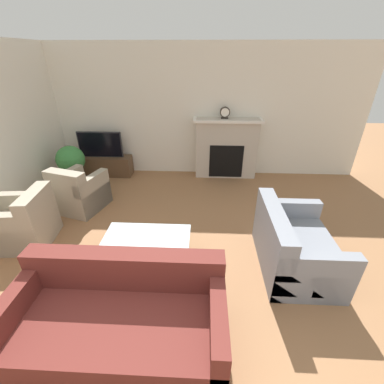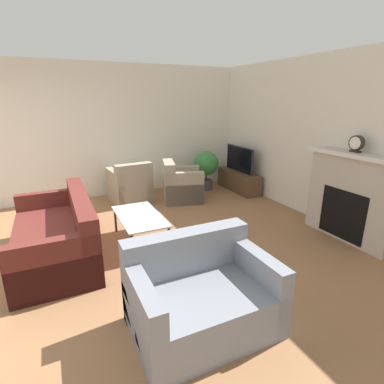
{
  "view_description": "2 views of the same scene",
  "coord_description": "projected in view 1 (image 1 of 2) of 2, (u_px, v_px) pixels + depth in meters",
  "views": [
    {
      "loc": [
        0.65,
        -0.74,
        2.48
      ],
      "look_at": [
        0.49,
        2.6,
        0.67
      ],
      "focal_mm": 24.0,
      "sensor_mm": 36.0,
      "label": 1
    },
    {
      "loc": [
        3.86,
        0.81,
        2.01
      ],
      "look_at": [
        0.17,
        2.57,
        0.73
      ],
      "focal_mm": 28.0,
      "sensor_mm": 36.0,
      "label": 2
    }
  ],
  "objects": [
    {
      "name": "couch_sectional",
      "position": [
        120.0,
        320.0,
        2.39
      ],
      "size": [
        1.93,
        0.93,
        0.82
      ],
      "color": "#5B231E",
      "rests_on": "ground_plane"
    },
    {
      "name": "mantel_clock",
      "position": [
        225.0,
        113.0,
        5.25
      ],
      "size": [
        0.21,
        0.07,
        0.24
      ],
      "color": "#28231E",
      "rests_on": "fireplace"
    },
    {
      "name": "couch_loveseat",
      "position": [
        293.0,
        247.0,
        3.28
      ],
      "size": [
        0.88,
        1.24,
        0.82
      ],
      "rotation": [
        0.0,
        0.0,
        1.57
      ],
      "color": "gray",
      "rests_on": "ground_plane"
    },
    {
      "name": "armchair_by_window",
      "position": [
        24.0,
        224.0,
        3.7
      ],
      "size": [
        0.87,
        0.8,
        0.82
      ],
      "rotation": [
        0.0,
        0.0,
        -1.47
      ],
      "color": "#9E937F",
      "rests_on": "ground_plane"
    },
    {
      "name": "potted_plant",
      "position": [
        71.0,
        162.0,
        5.16
      ],
      "size": [
        0.55,
        0.55,
        0.88
      ],
      "color": "#47474C",
      "rests_on": "ground_plane"
    },
    {
      "name": "wall_back",
      "position": [
        174.0,
        113.0,
        5.49
      ],
      "size": [
        8.08,
        0.06,
        2.7
      ],
      "color": "silver",
      "rests_on": "ground_plane"
    },
    {
      "name": "armchair_accent",
      "position": [
        80.0,
        194.0,
        4.51
      ],
      "size": [
        0.87,
        0.92,
        0.82
      ],
      "rotation": [
        0.0,
        0.0,
        2.86
      ],
      "color": "#9E937F",
      "rests_on": "ground_plane"
    },
    {
      "name": "coffee_table",
      "position": [
        147.0,
        239.0,
        3.29
      ],
      "size": [
        1.1,
        0.58,
        0.41
      ],
      "color": "#333338",
      "rests_on": "ground_plane"
    },
    {
      "name": "tv",
      "position": [
        100.0,
        144.0,
        5.6
      ],
      "size": [
        0.96,
        0.06,
        0.56
      ],
      "color": "#232328",
      "rests_on": "tv_stand"
    },
    {
      "name": "fireplace",
      "position": [
        226.0,
        147.0,
        5.6
      ],
      "size": [
        1.44,
        0.39,
        1.28
      ],
      "color": "#BCB2A3",
      "rests_on": "ground_plane"
    },
    {
      "name": "tv_stand",
      "position": [
        104.0,
        166.0,
        5.85
      ],
      "size": [
        1.26,
        0.36,
        0.44
      ],
      "color": "brown",
      "rests_on": "ground_plane"
    }
  ]
}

